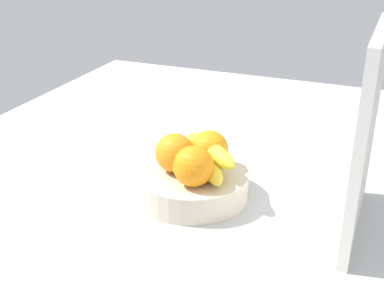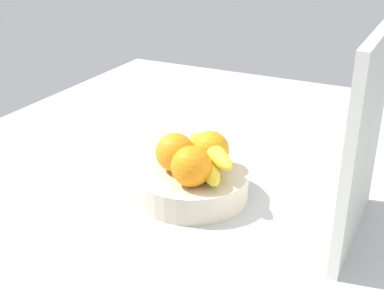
{
  "view_description": "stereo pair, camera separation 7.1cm",
  "coord_description": "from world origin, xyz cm",
  "px_view_note": "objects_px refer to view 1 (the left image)",
  "views": [
    {
      "loc": [
        81.3,
        31.73,
        52.18
      ],
      "look_at": [
        -3.51,
        -2.84,
        9.46
      ],
      "focal_mm": 48.84,
      "sensor_mm": 36.0,
      "label": 1
    },
    {
      "loc": [
        78.36,
        38.22,
        52.18
      ],
      "look_at": [
        -3.51,
        -2.84,
        9.46
      ],
      "focal_mm": 48.84,
      "sensor_mm": 36.0,
      "label": 2
    }
  ],
  "objects_px": {
    "cutting_board": "(366,136)",
    "banana_bunch": "(210,157)",
    "orange_front_right": "(194,166)",
    "orange_front_left": "(175,153)",
    "fruit_bowl": "(192,184)",
    "orange_center": "(209,150)"
  },
  "relations": [
    {
      "from": "orange_front_left",
      "to": "fruit_bowl",
      "type": "bearing_deg",
      "value": 101.71
    },
    {
      "from": "orange_front_left",
      "to": "cutting_board",
      "type": "distance_m",
      "value": 0.36
    },
    {
      "from": "orange_front_right",
      "to": "banana_bunch",
      "type": "bearing_deg",
      "value": 172.43
    },
    {
      "from": "fruit_bowl",
      "to": "orange_front_right",
      "type": "bearing_deg",
      "value": 25.26
    },
    {
      "from": "banana_bunch",
      "to": "cutting_board",
      "type": "distance_m",
      "value": 0.3
    },
    {
      "from": "fruit_bowl",
      "to": "cutting_board",
      "type": "xyz_separation_m",
      "value": [
        -0.0,
        0.31,
        0.15
      ]
    },
    {
      "from": "orange_front_left",
      "to": "cutting_board",
      "type": "bearing_deg",
      "value": 91.5
    },
    {
      "from": "orange_front_right",
      "to": "cutting_board",
      "type": "relative_size",
      "value": 0.21
    },
    {
      "from": "orange_front_right",
      "to": "fruit_bowl",
      "type": "bearing_deg",
      "value": -154.74
    },
    {
      "from": "orange_front_right",
      "to": "orange_front_left",
      "type": "bearing_deg",
      "value": -125.96
    },
    {
      "from": "fruit_bowl",
      "to": "cutting_board",
      "type": "distance_m",
      "value": 0.35
    },
    {
      "from": "orange_front_left",
      "to": "banana_bunch",
      "type": "relative_size",
      "value": 0.46
    },
    {
      "from": "orange_center",
      "to": "orange_front_left",
      "type": "bearing_deg",
      "value": -55.38
    },
    {
      "from": "banana_bunch",
      "to": "fruit_bowl",
      "type": "bearing_deg",
      "value": -63.45
    },
    {
      "from": "fruit_bowl",
      "to": "cutting_board",
      "type": "height_order",
      "value": "cutting_board"
    },
    {
      "from": "fruit_bowl",
      "to": "orange_front_right",
      "type": "xyz_separation_m",
      "value": [
        0.05,
        0.02,
        0.07
      ]
    },
    {
      "from": "orange_center",
      "to": "cutting_board",
      "type": "xyz_separation_m",
      "value": [
        0.03,
        0.29,
        0.09
      ]
    },
    {
      "from": "cutting_board",
      "to": "banana_bunch",
      "type": "bearing_deg",
      "value": -92.53
    },
    {
      "from": "orange_front_left",
      "to": "orange_center",
      "type": "relative_size",
      "value": 1.0
    },
    {
      "from": "cutting_board",
      "to": "orange_front_left",
      "type": "bearing_deg",
      "value": -88.33
    },
    {
      "from": "fruit_bowl",
      "to": "cutting_board",
      "type": "relative_size",
      "value": 0.62
    },
    {
      "from": "banana_bunch",
      "to": "orange_center",
      "type": "bearing_deg",
      "value": -156.11
    }
  ]
}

